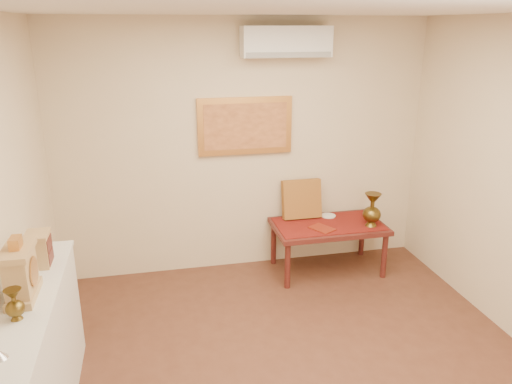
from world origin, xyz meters
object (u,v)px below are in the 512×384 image
object	(u,v)px
wooden_chest	(39,249)
low_table	(328,230)
display_ledge	(32,377)
brass_urn_tall	(372,206)
mantel_clock	(21,272)

from	to	relation	value
wooden_chest	low_table	xyz separation A→B (m)	(2.66, 1.27, -0.62)
display_ledge	brass_urn_tall	bearing A→B (deg)	29.16
wooden_chest	brass_urn_tall	bearing A→B (deg)	19.98
low_table	mantel_clock	bearing A→B (deg)	-147.18
brass_urn_tall	display_ledge	distance (m)	3.56
brass_urn_tall	low_table	size ratio (longest dim) A/B	0.37
brass_urn_tall	mantel_clock	xyz separation A→B (m)	(-3.10, -1.58, 0.38)
display_ledge	wooden_chest	world-z (taller)	wooden_chest
brass_urn_tall	low_table	distance (m)	0.54
brass_urn_tall	mantel_clock	distance (m)	3.50
wooden_chest	low_table	size ratio (longest dim) A/B	0.20
brass_urn_tall	mantel_clock	world-z (taller)	mantel_clock
wooden_chest	low_table	distance (m)	3.02
display_ledge	low_table	bearing A→B (deg)	35.10
display_ledge	mantel_clock	size ratio (longest dim) A/B	4.93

